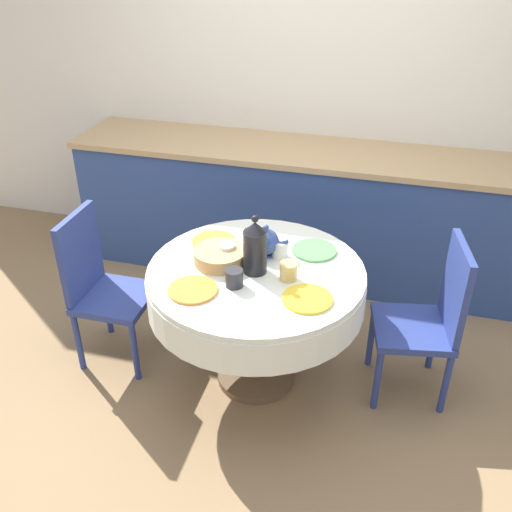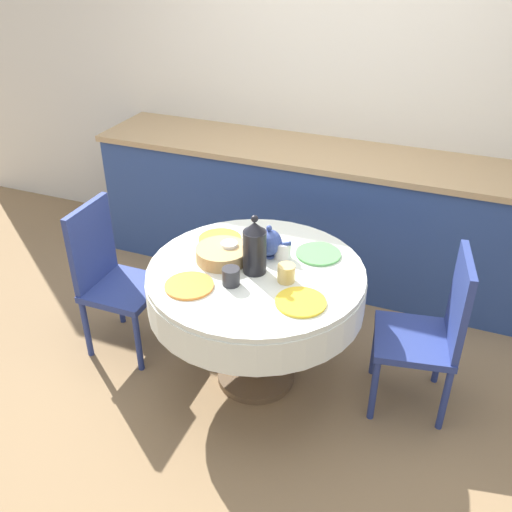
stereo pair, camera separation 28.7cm
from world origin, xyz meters
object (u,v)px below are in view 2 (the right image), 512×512
Objects in this scene: chair_left at (432,328)px; coffee_carafe at (255,248)px; teapot at (269,243)px; chair_right at (110,274)px.

chair_left is 2.91× the size of coffee_carafe.
coffee_carafe is 1.65× the size of teapot.
chair_right is (-1.81, -0.18, 0.00)m from chair_left.
coffee_carafe is (0.92, -0.01, 0.38)m from chair_right.
coffee_carafe is at bearing 91.17° from chair_left.
chair_right is 0.99m from coffee_carafe.
chair_right is 0.99m from teapot.
coffee_carafe is at bearing -93.88° from teapot.
chair_right is 2.91× the size of coffee_carafe.
chair_left is at bearing 11.76° from coffee_carafe.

